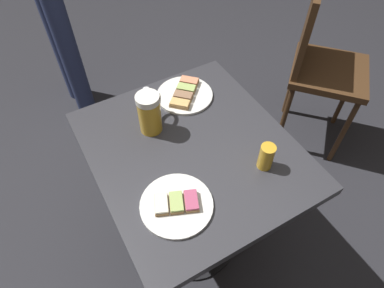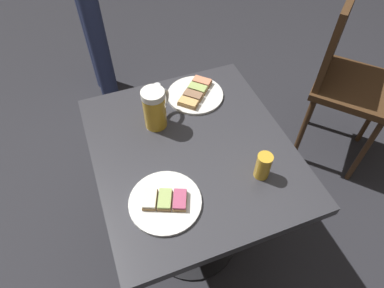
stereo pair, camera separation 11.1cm
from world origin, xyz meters
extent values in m
plane|color=#28282D|center=(0.00, 0.00, 0.00)|extent=(6.00, 6.00, 0.00)
cylinder|color=black|center=(0.00, 0.00, 0.01)|extent=(0.44, 0.44, 0.01)
cylinder|color=black|center=(0.00, 0.00, 0.35)|extent=(0.09, 0.09, 0.68)
cube|color=#333338|center=(0.00, 0.00, 0.69)|extent=(0.66, 0.74, 0.04)
cylinder|color=white|center=(0.15, 0.17, 0.71)|extent=(0.22, 0.22, 0.01)
cube|color=#9E7547|center=(0.11, 0.19, 0.72)|extent=(0.06, 0.08, 0.01)
cube|color=#BC4C70|center=(0.11, 0.19, 0.73)|extent=(0.06, 0.07, 0.01)
cube|color=#9E7547|center=(0.15, 0.17, 0.72)|extent=(0.06, 0.08, 0.01)
cube|color=#ADC66B|center=(0.15, 0.17, 0.73)|extent=(0.06, 0.07, 0.01)
cube|color=#9E7547|center=(0.19, 0.15, 0.72)|extent=(0.06, 0.08, 0.01)
cube|color=white|center=(0.19, 0.15, 0.73)|extent=(0.06, 0.07, 0.01)
cylinder|color=white|center=(-0.10, -0.24, 0.71)|extent=(0.22, 0.22, 0.01)
cube|color=#9E7547|center=(-0.15, -0.29, 0.72)|extent=(0.08, 0.08, 0.01)
cube|color=#EA8E66|center=(-0.15, -0.29, 0.73)|extent=(0.08, 0.08, 0.01)
cube|color=#9E7547|center=(-0.12, -0.25, 0.72)|extent=(0.08, 0.08, 0.01)
cube|color=#ADC66B|center=(-0.12, -0.25, 0.73)|extent=(0.08, 0.08, 0.01)
cube|color=#9E7547|center=(-0.09, -0.22, 0.72)|extent=(0.08, 0.08, 0.01)
cube|color=#997051|center=(-0.09, -0.22, 0.73)|extent=(0.08, 0.08, 0.01)
cube|color=#9E7547|center=(-0.06, -0.19, 0.72)|extent=(0.08, 0.08, 0.01)
cube|color=#E5B266|center=(-0.06, -0.19, 0.73)|extent=(0.08, 0.08, 0.01)
cylinder|color=gold|center=(0.08, -0.15, 0.77)|extent=(0.08, 0.08, 0.13)
cylinder|color=white|center=(0.08, -0.15, 0.85)|extent=(0.08, 0.08, 0.02)
torus|color=silver|center=(0.04, -0.18, 0.78)|extent=(0.07, 0.07, 0.09)
cylinder|color=gold|center=(-0.17, 0.18, 0.76)|extent=(0.05, 0.05, 0.09)
cylinder|color=silver|center=(0.03, -0.29, 0.74)|extent=(0.03, 0.03, 0.06)
cylinder|color=#472D19|center=(-0.95, -0.02, 0.24)|extent=(0.03, 0.03, 0.47)
cylinder|color=#472D19|center=(-1.19, -0.23, 0.24)|extent=(0.03, 0.03, 0.47)
cylinder|color=#472D19|center=(-0.74, -0.26, 0.24)|extent=(0.03, 0.03, 0.47)
cylinder|color=#472D19|center=(-0.98, -0.47, 0.24)|extent=(0.03, 0.03, 0.47)
cube|color=#472D19|center=(-0.97, -0.24, 0.49)|extent=(0.54, 0.54, 0.04)
cube|color=#472D19|center=(-0.85, -0.37, 0.71)|extent=(0.28, 0.25, 0.41)
cylinder|color=navy|center=(0.17, -1.10, 0.45)|extent=(0.11, 0.11, 0.91)
cylinder|color=navy|center=(0.17, -1.32, 0.45)|extent=(0.11, 0.11, 0.91)
camera|label=1|loc=(0.35, 0.61, 1.59)|focal=31.12mm
camera|label=2|loc=(0.25, 0.66, 1.59)|focal=31.12mm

